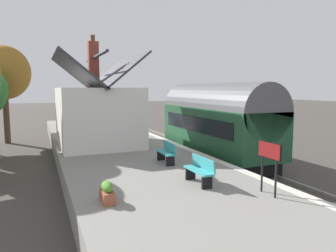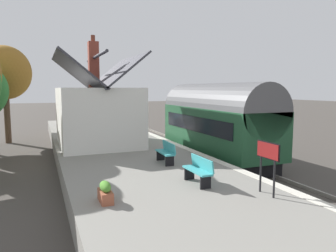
# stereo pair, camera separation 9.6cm
# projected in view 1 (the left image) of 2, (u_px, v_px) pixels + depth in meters

# --- Properties ---
(ground_plane) EXTENTS (160.00, 160.00, 0.00)m
(ground_plane) POSITION_uv_depth(u_px,v_px,m) (190.00, 157.00, 18.86)
(ground_plane) COLOR #423D38
(platform) EXTENTS (32.00, 6.50, 0.93)m
(platform) POSITION_uv_depth(u_px,v_px,m) (120.00, 155.00, 17.21)
(platform) COLOR gray
(platform) RESTS_ON ground
(platform_edge_coping) EXTENTS (32.00, 0.36, 0.02)m
(platform_edge_coping) POSITION_uv_depth(u_px,v_px,m) (172.00, 142.00, 18.31)
(platform_edge_coping) COLOR beige
(platform_edge_coping) RESTS_ON platform
(rail_near) EXTENTS (52.00, 0.08, 0.14)m
(rail_near) POSITION_uv_depth(u_px,v_px,m) (214.00, 153.00, 19.47)
(rail_near) COLOR gray
(rail_near) RESTS_ON ground
(rail_far) EXTENTS (52.00, 0.08, 0.14)m
(rail_far) POSITION_uv_depth(u_px,v_px,m) (193.00, 155.00, 18.92)
(rail_far) COLOR gray
(rail_far) RESTS_ON ground
(train) EXTENTS (8.86, 2.73, 4.32)m
(train) POSITION_uv_depth(u_px,v_px,m) (216.00, 121.00, 17.63)
(train) COLOR black
(train) RESTS_ON ground
(station_building) EXTENTS (6.03, 4.34, 6.10)m
(station_building) POSITION_uv_depth(u_px,v_px,m) (97.00, 114.00, 17.58)
(station_building) COLOR white
(station_building) RESTS_ON platform
(bench_platform_end) EXTENTS (1.41, 0.45, 0.88)m
(bench_platform_end) POSITION_uv_depth(u_px,v_px,m) (200.00, 170.00, 10.34)
(bench_platform_end) COLOR teal
(bench_platform_end) RESTS_ON platform
(bench_near_building) EXTENTS (1.40, 0.44, 0.88)m
(bench_near_building) POSITION_uv_depth(u_px,v_px,m) (104.00, 123.00, 24.43)
(bench_near_building) COLOR teal
(bench_near_building) RESTS_ON platform
(bench_mid_platform) EXTENTS (1.41, 0.48, 0.88)m
(bench_mid_platform) POSITION_uv_depth(u_px,v_px,m) (167.00, 152.00, 13.25)
(bench_mid_platform) COLOR teal
(bench_mid_platform) RESTS_ON platform
(planter_bench_right) EXTENTS (0.54, 0.54, 0.90)m
(planter_bench_right) POSITION_uv_depth(u_px,v_px,m) (119.00, 126.00, 22.96)
(planter_bench_right) COLOR #9E5138
(planter_bench_right) RESTS_ON platform
(planter_under_sign) EXTENTS (1.04, 0.32, 0.59)m
(planter_under_sign) POSITION_uv_depth(u_px,v_px,m) (72.00, 128.00, 22.55)
(planter_under_sign) COLOR black
(planter_under_sign) RESTS_ON platform
(planter_edge_near) EXTENTS (0.58, 0.58, 0.85)m
(planter_edge_near) POSITION_uv_depth(u_px,v_px,m) (80.00, 123.00, 24.79)
(planter_edge_near) COLOR gray
(planter_edge_near) RESTS_ON platform
(planter_by_door) EXTENTS (0.72, 0.32, 0.56)m
(planter_by_door) POSITION_uv_depth(u_px,v_px,m) (72.00, 127.00, 23.45)
(planter_by_door) COLOR teal
(planter_by_door) RESTS_ON platform
(planter_edge_far) EXTENTS (0.73, 0.32, 0.58)m
(planter_edge_far) POSITION_uv_depth(u_px,v_px,m) (107.00, 192.00, 8.69)
(planter_edge_far) COLOR #9E5138
(planter_edge_far) RESTS_ON platform
(station_sign_board) EXTENTS (0.96, 0.06, 1.57)m
(station_sign_board) POSITION_uv_depth(u_px,v_px,m) (269.00, 155.00, 9.21)
(station_sign_board) COLOR black
(station_sign_board) RESTS_ON platform
(tree_far_left) EXTENTS (3.46, 3.69, 7.14)m
(tree_far_left) POSITION_uv_depth(u_px,v_px,m) (4.00, 73.00, 22.96)
(tree_far_left) COLOR #4C3828
(tree_far_left) RESTS_ON ground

